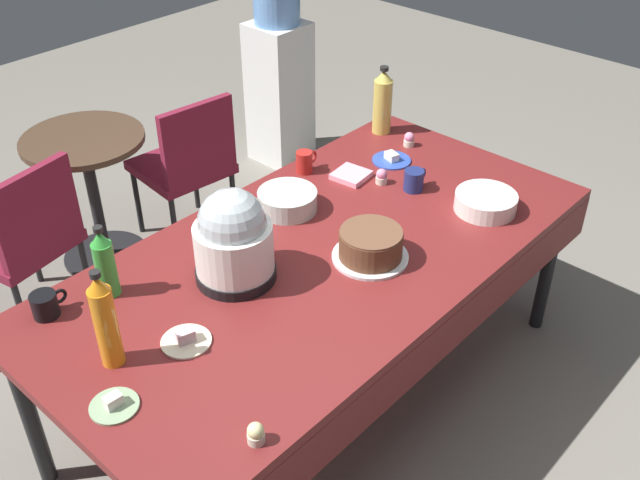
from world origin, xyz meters
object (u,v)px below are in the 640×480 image
object	(u,v)px
coffee_mug_navy	(414,180)
water_cooler	(279,72)
slow_cooker	(233,239)
cupcake_berry	(382,177)
dessert_plate_cobalt	(391,159)
round_cafe_table	(90,177)
dessert_plate_cream	(186,340)
maroon_chair_right	(188,161)
dessert_plate_sage	(114,405)
cupcake_vanilla	(409,140)
frosted_layer_cake	(371,245)
potluck_table	(320,264)
cupcake_lemon	(256,433)
maroon_chair_left	(25,235)
soda_bottle_ginger_ale	(383,102)
coffee_mug_red	(305,162)
ceramic_snack_bowl	(486,202)
soda_bottle_lime_soda	(105,264)
glass_salad_bowl	(287,201)
soda_bottle_orange_juice	(105,321)

from	to	relation	value
coffee_mug_navy	water_cooler	bearing A→B (deg)	63.58
slow_cooker	cupcake_berry	size ratio (longest dim) A/B	5.20
dessert_plate_cobalt	round_cafe_table	bearing A→B (deg)	121.02
dessert_plate_cream	coffee_mug_navy	distance (m)	1.25
maroon_chair_right	cupcake_berry	bearing A→B (deg)	-82.53
dessert_plate_cobalt	dessert_plate_sage	world-z (taller)	dessert_plate_sage
maroon_chair_right	cupcake_vanilla	bearing A→B (deg)	-63.98
frosted_layer_cake	dessert_plate_cobalt	distance (m)	0.75
potluck_table	water_cooler	size ratio (longest dim) A/B	1.77
cupcake_berry	round_cafe_table	size ratio (longest dim) A/B	0.09
cupcake_lemon	maroon_chair_left	world-z (taller)	maroon_chair_left
soda_bottle_ginger_ale	coffee_mug_red	size ratio (longest dim) A/B	2.87
ceramic_snack_bowl	soda_bottle_lime_soda	bearing A→B (deg)	153.24
maroon_chair_right	water_cooler	world-z (taller)	water_cooler
soda_bottle_lime_soda	soda_bottle_ginger_ale	bearing A→B (deg)	2.79
coffee_mug_red	water_cooler	world-z (taller)	water_cooler
coffee_mug_navy	round_cafe_table	xyz separation A→B (m)	(-0.64, 1.51, -0.30)
frosted_layer_cake	soda_bottle_lime_soda	xyz separation A→B (m)	(-0.76, 0.53, 0.07)
cupcake_vanilla	maroon_chair_right	size ratio (longest dim) A/B	0.08
slow_cooker	maroon_chair_left	world-z (taller)	slow_cooker
cupcake_vanilla	water_cooler	size ratio (longest dim) A/B	0.05
cupcake_berry	soda_bottle_ginger_ale	world-z (taller)	soda_bottle_ginger_ale
dessert_plate_sage	dessert_plate_cream	bearing A→B (deg)	10.75
glass_salad_bowl	coffee_mug_navy	xyz separation A→B (m)	(0.47, -0.28, 0.01)
potluck_table	soda_bottle_lime_soda	world-z (taller)	soda_bottle_lime_soda
ceramic_snack_bowl	maroon_chair_left	xyz separation A→B (m)	(-1.19, 1.60, -0.30)
maroon_chair_left	water_cooler	bearing A→B (deg)	9.40
potluck_table	maroon_chair_right	bearing A→B (deg)	73.13
dessert_plate_cream	water_cooler	distance (m)	2.62
glass_salad_bowl	soda_bottle_ginger_ale	distance (m)	0.82
slow_cooker	water_cooler	distance (m)	2.30
maroon_chair_left	maroon_chair_right	size ratio (longest dim) A/B	1.00
glass_salad_bowl	dessert_plate_sage	bearing A→B (deg)	-161.24
ceramic_snack_bowl	soda_bottle_orange_juice	size ratio (longest dim) A/B	0.72
ceramic_snack_bowl	coffee_mug_red	distance (m)	0.80
maroon_chair_right	dessert_plate_sage	bearing A→B (deg)	-134.65
coffee_mug_red	frosted_layer_cake	bearing A→B (deg)	-116.33
dessert_plate_cream	maroon_chair_left	size ratio (longest dim) A/B	0.19
soda_bottle_orange_juice	maroon_chair_left	size ratio (longest dim) A/B	0.41
frosted_layer_cake	coffee_mug_navy	bearing A→B (deg)	19.05
dessert_plate_cobalt	soda_bottle_ginger_ale	xyz separation A→B (m)	(0.20, 0.22, 0.14)
coffee_mug_red	round_cafe_table	bearing A→B (deg)	112.70
coffee_mug_navy	cupcake_berry	bearing A→B (deg)	110.71
glass_salad_bowl	dessert_plate_sage	xyz separation A→B (m)	(-1.09, -0.37, -0.03)
ceramic_snack_bowl	cupcake_berry	world-z (taller)	ceramic_snack_bowl
frosted_layer_cake	slow_cooker	xyz separation A→B (m)	(-0.41, 0.28, 0.11)
ceramic_snack_bowl	cupcake_lemon	size ratio (longest dim) A/B	3.69
potluck_table	cupcake_lemon	distance (m)	0.91
maroon_chair_right	soda_bottle_lime_soda	bearing A→B (deg)	-138.87
frosted_layer_cake	cupcake_vanilla	bearing A→B (deg)	27.74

